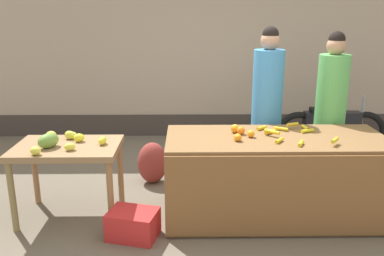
{
  "coord_description": "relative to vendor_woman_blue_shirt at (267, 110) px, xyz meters",
  "views": [
    {
      "loc": [
        -0.34,
        -3.8,
        2.02
      ],
      "look_at": [
        -0.29,
        0.15,
        0.89
      ],
      "focal_mm": 38.19,
      "sensor_mm": 36.0,
      "label": 1
    }
  ],
  "objects": [
    {
      "name": "ground_plane",
      "position": [
        -0.57,
        -0.7,
        -0.94
      ],
      "size": [
        24.0,
        24.0,
        0.0
      ],
      "primitive_type": "plane",
      "color": "#665B4C"
    },
    {
      "name": "vendor_woman_green_shirt",
      "position": [
        0.72,
        -0.03,
        -0.03
      ],
      "size": [
        0.34,
        0.34,
        1.82
      ],
      "color": "#33333D",
      "rests_on": "ground"
    },
    {
      "name": "produce_crate",
      "position": [
        -1.41,
        -1.12,
        -0.81
      ],
      "size": [
        0.51,
        0.42,
        0.26
      ],
      "primitive_type": "cube",
      "rotation": [
        0.0,
        0.0,
        -0.26
      ],
      "color": "red",
      "rests_on": "ground"
    },
    {
      "name": "side_table_wooden",
      "position": [
        -2.08,
        -0.7,
        -0.29
      ],
      "size": [
        1.01,
        0.7,
        0.76
      ],
      "color": "olive",
      "rests_on": "ground"
    },
    {
      "name": "vendor_woman_blue_shirt",
      "position": [
        0.0,
        0.0,
        0.0
      ],
      "size": [
        0.34,
        0.34,
        1.87
      ],
      "color": "#33333D",
      "rests_on": "ground"
    },
    {
      "name": "banana_bunch_pile",
      "position": [
        0.11,
        -0.63,
        -0.08
      ],
      "size": [
        0.69,
        0.65,
        0.07
      ],
      "color": "gold",
      "rests_on": "fruit_stall_counter"
    },
    {
      "name": "mango_papaya_pile",
      "position": [
        -2.15,
        -0.71,
        -0.13
      ],
      "size": [
        0.66,
        0.6,
        0.14
      ],
      "color": "yellow",
      "rests_on": "side_table_wooden"
    },
    {
      "name": "fruit_stall_counter",
      "position": [
        -0.03,
        -0.71,
        -0.53
      ],
      "size": [
        2.16,
        0.92,
        0.84
      ],
      "color": "brown",
      "rests_on": "ground"
    },
    {
      "name": "market_wall_back",
      "position": [
        -0.57,
        2.22,
        0.64
      ],
      "size": [
        9.25,
        0.23,
        3.23
      ],
      "color": "tan",
      "rests_on": "ground"
    },
    {
      "name": "orange_pile",
      "position": [
        -0.39,
        -0.67,
        -0.07
      ],
      "size": [
        0.22,
        0.36,
        0.09
      ],
      "color": "orange",
      "rests_on": "fruit_stall_counter"
    },
    {
      "name": "produce_sack",
      "position": [
        -1.33,
        0.14,
        -0.69
      ],
      "size": [
        0.41,
        0.37,
        0.51
      ],
      "primitive_type": "ellipsoid",
      "rotation": [
        0.0,
        0.0,
        0.2
      ],
      "color": "maroon",
      "rests_on": "ground"
    },
    {
      "name": "parked_motorcycle",
      "position": [
        1.17,
        1.1,
        -0.54
      ],
      "size": [
        1.6,
        0.18,
        0.88
      ],
      "color": "black",
      "rests_on": "ground"
    }
  ]
}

